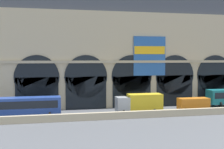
{
  "coord_description": "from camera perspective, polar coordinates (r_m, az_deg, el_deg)",
  "views": [
    {
      "loc": [
        -14.83,
        -45.87,
        9.09
      ],
      "look_at": [
        -3.66,
        5.0,
        6.0
      ],
      "focal_mm": 47.23,
      "sensor_mm": 36.0,
      "label": 1
    }
  ],
  "objects": [
    {
      "name": "quay_parapet_wall",
      "position": [
        45.01,
        7.15,
        -7.6
      ],
      "size": [
        90.0,
        0.7,
        1.06
      ],
      "primitive_type": "cube",
      "color": "#BCAD8C",
      "rests_on": "ground"
    },
    {
      "name": "van_mideast",
      "position": [
        51.67,
        15.48,
        -5.47
      ],
      "size": [
        5.2,
        2.48,
        2.2
      ],
      "color": "orange",
      "rests_on": "ground"
    },
    {
      "name": "box_truck_center",
      "position": [
        48.0,
        5.36,
        -5.48
      ],
      "size": [
        7.5,
        2.91,
        3.12
      ],
      "color": "#ADB2B7",
      "rests_on": "ground"
    },
    {
      "name": "ground_plane",
      "position": [
        49.06,
        5.48,
        -7.3
      ],
      "size": [
        200.0,
        200.0,
        0.0
      ],
      "primitive_type": "plane",
      "color": "#54565B"
    },
    {
      "name": "bus_west",
      "position": [
        45.93,
        -16.84,
        -5.91
      ],
      "size": [
        11.0,
        3.25,
        3.1
      ],
      "color": "#28479E",
      "rests_on": "ground"
    },
    {
      "name": "station_building",
      "position": [
        55.83,
        3.07,
        4.73
      ],
      "size": [
        51.44,
        6.26,
        21.33
      ],
      "color": "#BCAD8C",
      "rests_on": "ground"
    }
  ]
}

